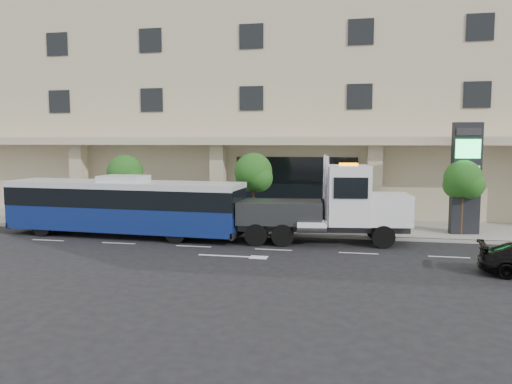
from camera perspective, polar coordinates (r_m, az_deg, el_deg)
ground at (r=25.55m, az=2.53°, el=-5.90°), size 120.00×120.00×0.00m
sidewalk at (r=30.40m, az=3.92°, el=-3.86°), size 120.00×6.00×0.15m
curb at (r=27.47m, az=3.15°, el=-4.91°), size 120.00×0.30×0.15m
convention_center at (r=40.61m, az=5.88°, el=12.58°), size 60.00×17.60×20.00m
tree_left at (r=31.51m, az=-14.69°, el=1.86°), size 2.27×2.20×4.22m
tree_mid at (r=28.95m, az=-0.26°, el=2.01°), size 2.28×2.20×4.38m
tree_right at (r=29.01m, az=22.62°, el=1.13°), size 2.10×2.00×4.04m
city_bus at (r=28.16m, az=-14.83°, el=-1.49°), size 13.29×3.50×3.33m
tow_truck at (r=25.64m, az=8.50°, el=-1.73°), size 9.90×3.30×4.48m
signage_pylon at (r=29.26m, az=22.85°, el=1.52°), size 1.57×0.78×6.05m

